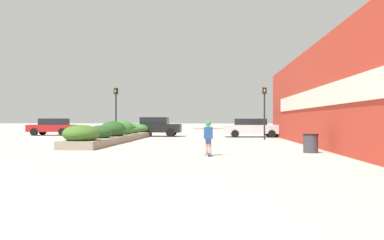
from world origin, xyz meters
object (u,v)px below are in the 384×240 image
at_px(car_center_left, 156,126).
at_px(car_center_right, 53,127).
at_px(skateboarder, 208,134).
at_px(traffic_light_right, 264,104).
at_px(traffic_light_left, 116,105).
at_px(car_leftmost, 252,127).
at_px(skateboard, 208,154).
at_px(trash_bin, 311,143).

bearing_deg(car_center_left, car_center_right, -98.24).
bearing_deg(skateboarder, traffic_light_right, 61.22).
bearing_deg(traffic_light_left, car_leftmost, 22.90).
distance_m(car_leftmost, car_center_left, 8.08).
height_order(skateboarder, traffic_light_right, traffic_light_right).
xyz_separation_m(car_center_left, traffic_light_left, (-2.09, -5.10, 1.65)).
bearing_deg(car_leftmost, traffic_light_right, 6.64).
xyz_separation_m(car_center_right, traffic_light_right, (18.25, -6.51, 1.69)).
xyz_separation_m(skateboard, traffic_light_left, (-6.95, 12.10, 2.44)).
height_order(skateboarder, car_center_left, car_center_left).
bearing_deg(car_center_left, trash_bin, 30.54).
xyz_separation_m(car_leftmost, car_center_left, (-8.03, 0.82, 0.07)).
relative_size(skateboard, car_center_right, 0.17).
xyz_separation_m(car_center_left, traffic_light_right, (8.53, -5.11, 1.64)).
bearing_deg(skateboard, car_center_left, 93.90).
bearing_deg(car_leftmost, skateboard, -10.97).
bearing_deg(car_leftmost, traffic_light_left, -67.10).
height_order(skateboarder, car_leftmost, car_leftmost).
bearing_deg(car_center_left, skateboarder, 15.78).
xyz_separation_m(skateboard, car_center_left, (-4.86, 17.20, 0.79)).
bearing_deg(skateboard, traffic_light_right, 61.22).
bearing_deg(traffic_light_right, traffic_light_left, 179.95).
distance_m(skateboard, car_center_right, 23.64).
xyz_separation_m(trash_bin, traffic_light_right, (-0.63, 10.41, 2.09)).
bearing_deg(car_leftmost, car_center_left, -95.85).
bearing_deg(traffic_light_left, car_center_left, 67.69).
relative_size(trash_bin, traffic_light_right, 0.22).
bearing_deg(traffic_light_left, car_center_right, 139.51).
height_order(car_leftmost, car_center_right, car_center_right).
xyz_separation_m(skateboarder, traffic_light_right, (3.67, 12.09, 1.64)).
xyz_separation_m(trash_bin, car_center_left, (-9.16, 15.52, 0.46)).
xyz_separation_m(car_leftmost, traffic_light_right, (0.50, -4.29, 1.71)).
height_order(skateboarder, traffic_light_left, traffic_light_left).
xyz_separation_m(skateboarder, trash_bin, (4.30, 1.67, -0.46)).
relative_size(car_center_left, traffic_light_right, 1.12).
distance_m(car_center_left, traffic_light_left, 5.75).
bearing_deg(trash_bin, car_leftmost, 94.38).
distance_m(skateboard, car_center_left, 17.89).
relative_size(skateboard, skateboarder, 0.58).
height_order(skateboard, skateboarder, skateboarder).
relative_size(skateboard, traffic_light_left, 0.20).
bearing_deg(traffic_light_left, skateboard, -60.12).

